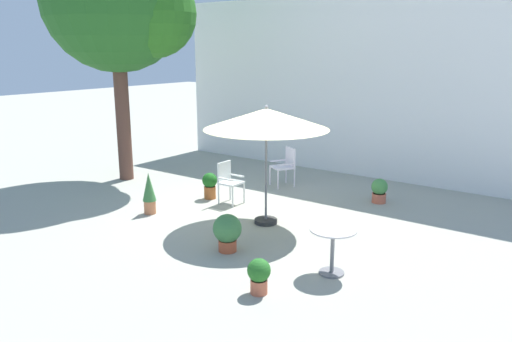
{
  "coord_description": "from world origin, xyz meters",
  "views": [
    {
      "loc": [
        5.73,
        -7.51,
        3.28
      ],
      "look_at": [
        0.0,
        0.39,
        0.86
      ],
      "focal_mm": 34.8,
      "sensor_mm": 36.0,
      "label": 1
    }
  ],
  "objects_px": {
    "potted_plant_3": "(379,190)",
    "potted_plant_4": "(227,231)",
    "patio_chair_0": "(285,164)",
    "cafe_table_0": "(333,243)",
    "patio_chair_1": "(228,179)",
    "patio_umbrella_0": "(266,120)",
    "potted_plant_2": "(149,192)",
    "potted_plant_0": "(210,184)",
    "potted_plant_1": "(259,274)"
  },
  "relations": [
    {
      "from": "potted_plant_1",
      "to": "potted_plant_2",
      "type": "distance_m",
      "value": 4.06
    },
    {
      "from": "patio_umbrella_0",
      "to": "cafe_table_0",
      "type": "height_order",
      "value": "patio_umbrella_0"
    },
    {
      "from": "potted_plant_0",
      "to": "potted_plant_2",
      "type": "bearing_deg",
      "value": -101.09
    },
    {
      "from": "patio_umbrella_0",
      "to": "cafe_table_0",
      "type": "relative_size",
      "value": 3.29
    },
    {
      "from": "potted_plant_0",
      "to": "potted_plant_2",
      "type": "relative_size",
      "value": 0.69
    },
    {
      "from": "cafe_table_0",
      "to": "potted_plant_2",
      "type": "xyz_separation_m",
      "value": [
        -4.31,
        0.32,
        -0.04
      ]
    },
    {
      "from": "patio_umbrella_0",
      "to": "potted_plant_0",
      "type": "height_order",
      "value": "patio_umbrella_0"
    },
    {
      "from": "patio_chair_0",
      "to": "potted_plant_2",
      "type": "relative_size",
      "value": 1.1
    },
    {
      "from": "patio_chair_0",
      "to": "potted_plant_3",
      "type": "relative_size",
      "value": 1.77
    },
    {
      "from": "patio_chair_1",
      "to": "potted_plant_2",
      "type": "xyz_separation_m",
      "value": [
        -0.84,
        -1.51,
        -0.08
      ]
    },
    {
      "from": "potted_plant_1",
      "to": "potted_plant_2",
      "type": "bearing_deg",
      "value": 158.89
    },
    {
      "from": "cafe_table_0",
      "to": "patio_umbrella_0",
      "type": "bearing_deg",
      "value": 148.93
    },
    {
      "from": "patio_chair_0",
      "to": "potted_plant_4",
      "type": "height_order",
      "value": "patio_chair_0"
    },
    {
      "from": "potted_plant_3",
      "to": "potted_plant_4",
      "type": "relative_size",
      "value": 0.84
    },
    {
      "from": "patio_chair_1",
      "to": "patio_chair_0",
      "type": "bearing_deg",
      "value": 82.61
    },
    {
      "from": "patio_umbrella_0",
      "to": "potted_plant_2",
      "type": "distance_m",
      "value": 2.88
    },
    {
      "from": "potted_plant_1",
      "to": "potted_plant_0",
      "type": "bearing_deg",
      "value": 139.5
    },
    {
      "from": "patio_chair_0",
      "to": "patio_chair_1",
      "type": "relative_size",
      "value": 1.04
    },
    {
      "from": "patio_chair_1",
      "to": "potted_plant_1",
      "type": "relative_size",
      "value": 1.79
    },
    {
      "from": "patio_umbrella_0",
      "to": "potted_plant_0",
      "type": "relative_size",
      "value": 3.96
    },
    {
      "from": "potted_plant_0",
      "to": "potted_plant_4",
      "type": "relative_size",
      "value": 0.93
    },
    {
      "from": "potted_plant_4",
      "to": "cafe_table_0",
      "type": "bearing_deg",
      "value": 7.83
    },
    {
      "from": "patio_umbrella_0",
      "to": "potted_plant_3",
      "type": "relative_size",
      "value": 4.37
    },
    {
      "from": "cafe_table_0",
      "to": "potted_plant_2",
      "type": "bearing_deg",
      "value": 175.71
    },
    {
      "from": "cafe_table_0",
      "to": "potted_plant_1",
      "type": "bearing_deg",
      "value": -114.72
    },
    {
      "from": "potted_plant_1",
      "to": "patio_chair_1",
      "type": "bearing_deg",
      "value": 134.7
    },
    {
      "from": "potted_plant_1",
      "to": "potted_plant_4",
      "type": "distance_m",
      "value": 1.56
    },
    {
      "from": "patio_chair_0",
      "to": "potted_plant_1",
      "type": "bearing_deg",
      "value": -61.06
    },
    {
      "from": "patio_umbrella_0",
      "to": "potted_plant_0",
      "type": "distance_m",
      "value": 2.64
    },
    {
      "from": "potted_plant_2",
      "to": "patio_chair_1",
      "type": "bearing_deg",
      "value": 60.81
    },
    {
      "from": "potted_plant_2",
      "to": "potted_plant_3",
      "type": "relative_size",
      "value": 1.61
    },
    {
      "from": "patio_chair_0",
      "to": "potted_plant_2",
      "type": "height_order",
      "value": "patio_chair_0"
    },
    {
      "from": "patio_umbrella_0",
      "to": "potted_plant_1",
      "type": "bearing_deg",
      "value": -57.09
    },
    {
      "from": "patio_chair_0",
      "to": "potted_plant_0",
      "type": "bearing_deg",
      "value": -112.71
    },
    {
      "from": "potted_plant_2",
      "to": "potted_plant_4",
      "type": "relative_size",
      "value": 1.35
    },
    {
      "from": "cafe_table_0",
      "to": "potted_plant_2",
      "type": "relative_size",
      "value": 0.83
    },
    {
      "from": "patio_chair_1",
      "to": "potted_plant_1",
      "type": "xyz_separation_m",
      "value": [
        2.94,
        -2.97,
        -0.25
      ]
    },
    {
      "from": "patio_chair_0",
      "to": "patio_chair_1",
      "type": "distance_m",
      "value": 1.92
    },
    {
      "from": "cafe_table_0",
      "to": "potted_plant_0",
      "type": "distance_m",
      "value": 4.42
    },
    {
      "from": "cafe_table_0",
      "to": "patio_chair_0",
      "type": "relative_size",
      "value": 0.75
    },
    {
      "from": "patio_chair_0",
      "to": "cafe_table_0",
      "type": "bearing_deg",
      "value": -49.24
    },
    {
      "from": "potted_plant_0",
      "to": "patio_chair_1",
      "type": "bearing_deg",
      "value": -0.67
    },
    {
      "from": "patio_umbrella_0",
      "to": "cafe_table_0",
      "type": "distance_m",
      "value": 2.85
    },
    {
      "from": "potted_plant_0",
      "to": "potted_plant_3",
      "type": "xyz_separation_m",
      "value": [
        3.19,
        1.94,
        -0.05
      ]
    },
    {
      "from": "patio_umbrella_0",
      "to": "patio_chair_0",
      "type": "distance_m",
      "value": 3.11
    },
    {
      "from": "patio_chair_1",
      "to": "potted_plant_1",
      "type": "bearing_deg",
      "value": -45.3
    },
    {
      "from": "potted_plant_0",
      "to": "potted_plant_4",
      "type": "bearing_deg",
      "value": -43.46
    },
    {
      "from": "potted_plant_3",
      "to": "potted_plant_4",
      "type": "height_order",
      "value": "potted_plant_4"
    },
    {
      "from": "patio_chair_0",
      "to": "potted_plant_4",
      "type": "xyz_separation_m",
      "value": [
        1.41,
        -3.98,
        -0.2
      ]
    },
    {
      "from": "cafe_table_0",
      "to": "patio_chair_1",
      "type": "bearing_deg",
      "value": 152.11
    }
  ]
}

